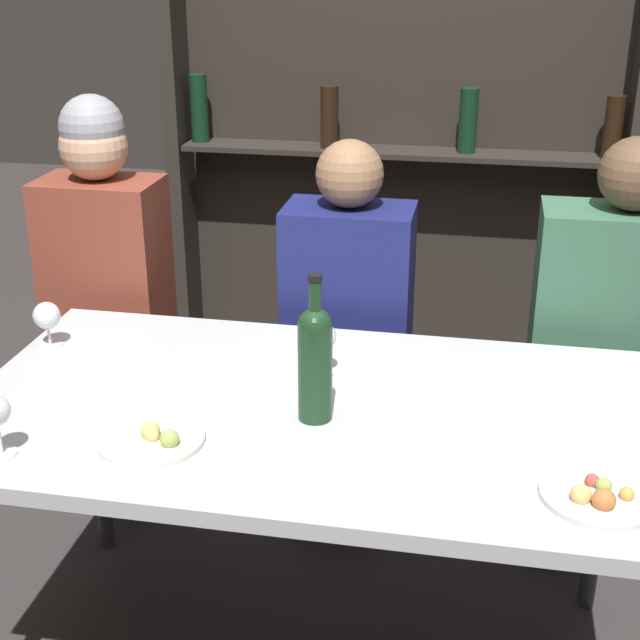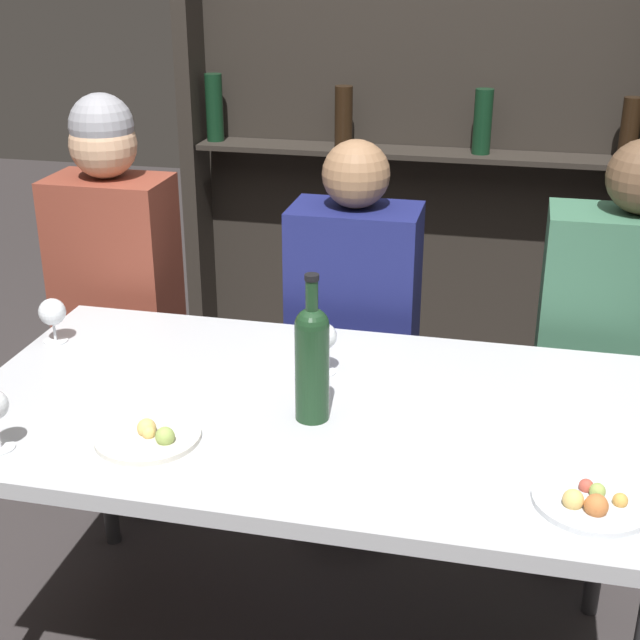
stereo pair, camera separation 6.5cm
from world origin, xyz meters
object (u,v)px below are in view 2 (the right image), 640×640
food_plate_1 (149,435)px  seated_person_right (615,381)px  wine_glass_1 (325,339)px  wine_glass_2 (52,313)px  seated_person_center (353,359)px  food_plate_0 (591,500)px  wine_bottle (312,358)px  seated_person_left (119,316)px

food_plate_1 → seated_person_right: seated_person_right is taller
wine_glass_1 → wine_glass_2: (-0.71, 0.02, -0.01)m
wine_glass_2 → seated_person_center: (0.69, 0.44, -0.26)m
seated_person_center → seated_person_right: 0.73m
wine_glass_1 → food_plate_1: wine_glass_1 is taller
food_plate_0 → seated_person_right: (0.13, 0.88, -0.18)m
wine_glass_2 → wine_bottle: bearing=-18.1°
food_plate_0 → seated_person_center: (-0.60, 0.88, -0.19)m
wine_glass_1 → seated_person_right: seated_person_right is taller
wine_glass_1 → seated_person_left: size_ratio=0.10×
seated_person_center → food_plate_1: bearing=-107.7°
food_plate_0 → wine_glass_2: bearing=161.2°
seated_person_right → seated_person_left: bearing=180.0°
wine_glass_2 → food_plate_0: wine_glass_2 is taller
food_plate_0 → seated_person_left: (-1.33, 0.88, -0.12)m
food_plate_1 → wine_bottle: bearing=28.1°
wine_glass_1 → food_plate_0: 0.72m
food_plate_0 → food_plate_1: bearing=177.3°
food_plate_1 → food_plate_0: bearing=-2.7°
wine_bottle → seated_person_center: seated_person_center is taller
wine_glass_2 → seated_person_center: seated_person_center is taller
wine_bottle → wine_glass_2: bearing=161.9°
seated_person_left → seated_person_right: 1.45m
wine_bottle → food_plate_0: (0.56, -0.20, -0.13)m
wine_glass_2 → seated_person_left: 0.48m
wine_bottle → seated_person_left: bearing=138.5°
food_plate_1 → seated_person_left: (-0.46, 0.84, -0.12)m
wine_glass_2 → seated_person_right: (1.42, 0.44, -0.25)m
seated_person_center → wine_glass_1: bearing=-88.0°
seated_person_center → seated_person_right: seated_person_right is taller
seated_person_left → seated_person_right: bearing=0.0°
wine_glass_1 → food_plate_1: 0.48m
wine_glass_2 → seated_person_center: size_ratio=0.10×
wine_bottle → food_plate_0: wine_bottle is taller
food_plate_0 → seated_person_center: size_ratio=0.18×
wine_glass_2 → seated_person_right: bearing=17.1°
wine_glass_2 → seated_person_right: size_ratio=0.09×
wine_glass_2 → food_plate_1: size_ratio=0.53×
wine_glass_1 → wine_glass_2: 0.71m
wine_glass_1 → seated_person_left: seated_person_left is taller
seated_person_left → wine_bottle: bearing=-41.5°
seated_person_left → seated_person_right: seated_person_left is taller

